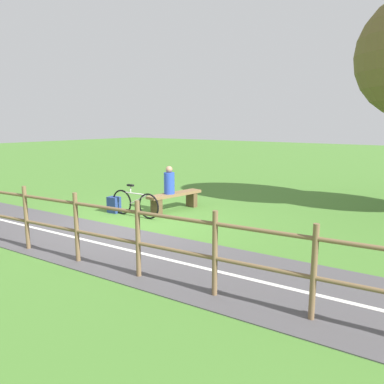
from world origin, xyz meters
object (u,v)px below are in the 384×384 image
(person_seated, at_px, (169,182))
(bicycle, at_px, (135,203))
(backpack, at_px, (114,205))
(bench, at_px, (175,198))

(person_seated, xyz_separation_m, bicycle, (1.04, -0.35, -0.50))
(bicycle, bearing_deg, backpack, 179.24)
(bicycle, distance_m, backpack, 0.81)
(bench, bearing_deg, person_seated, 0.00)
(person_seated, height_order, backpack, person_seated)
(person_seated, height_order, bicycle, person_seated)
(person_seated, distance_m, backpack, 1.69)
(bench, relative_size, person_seated, 2.35)
(person_seated, relative_size, bicycle, 0.48)
(bench, relative_size, backpack, 4.11)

